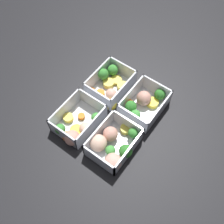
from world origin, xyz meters
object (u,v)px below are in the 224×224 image
container_far_left (144,103)px  container_near_right (77,125)px  container_far_right (112,145)px  container_near_left (110,83)px

container_far_left → container_near_right: bearing=-32.7°
container_near_right → container_far_right: (-0.01, 0.12, 0.00)m
container_near_left → container_near_right: 0.19m
container_far_left → container_far_right: size_ratio=0.94×
container_far_left → container_near_left: bearing=-90.4°
container_far_left → container_far_right: 0.18m
container_near_left → container_far_right: 0.23m
container_near_left → container_near_right: bearing=4.4°
container_near_left → container_far_left: same height
container_near_left → container_far_left: (0.00, 0.13, 0.00)m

